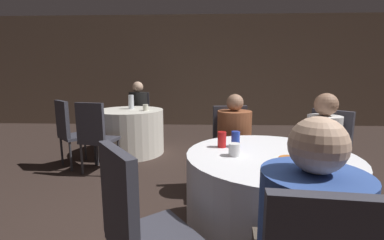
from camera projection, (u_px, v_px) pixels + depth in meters
wall_back at (214, 71)px, 6.62m from camera, size 16.00×0.06×2.80m
table_near at (268, 203)px, 1.87m from camera, size 1.19×1.19×0.73m
table_far at (130, 131)px, 4.27m from camera, size 1.09×1.09×0.73m
chair_near_northeast at (326, 151)px, 2.50m from camera, size 0.57×0.57×0.95m
chair_near_north at (231, 142)px, 2.83m from camera, size 0.46×0.46×0.95m
chair_near_southwest at (136, 223)px, 1.26m from camera, size 0.56×0.56×0.95m
chair_far_southwest at (69, 128)px, 3.57m from camera, size 0.57×0.57×0.95m
chair_far_north at (139, 112)px, 5.19m from camera, size 0.43×0.43×0.95m
chair_far_south at (95, 132)px, 3.32m from camera, size 0.47×0.48×0.95m
person_white_shirt at (318, 154)px, 2.38m from camera, size 0.45×0.44×1.12m
person_floral_shirt at (236, 146)px, 2.66m from camera, size 0.39×0.52×1.09m
person_black_shirt at (138, 111)px, 5.03m from camera, size 0.37×0.52×1.17m
pizza_plate_near at (291, 160)px, 1.66m from camera, size 0.24×0.24×0.02m
soda_can_red at (222, 139)px, 1.98m from camera, size 0.07×0.07×0.12m
soda_can_blue at (236, 139)px, 1.99m from camera, size 0.07×0.07×0.12m
soda_can_silver at (320, 168)px, 1.37m from camera, size 0.07×0.07×0.12m
cup_near at (234, 150)px, 1.77m from camera, size 0.08×0.08×0.09m
bottle_far at (131, 102)px, 4.31m from camera, size 0.09×0.09×0.24m
cup_far at (146, 108)px, 4.10m from camera, size 0.09×0.09×0.10m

